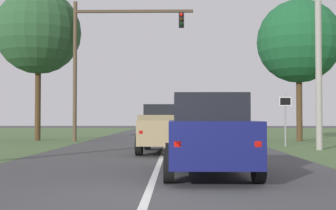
% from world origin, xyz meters
% --- Properties ---
extents(ground_plane, '(120.00, 120.00, 0.00)m').
position_xyz_m(ground_plane, '(0.00, 9.90, 0.00)').
color(ground_plane, '#424244').
extents(lane_centre_stripe, '(0.16, 37.80, 0.01)m').
position_xyz_m(lane_centre_stripe, '(0.00, -1.10, 0.00)').
color(lane_centre_stripe, white).
rests_on(lane_centre_stripe, ground_plane).
extents(red_suv_near, '(2.24, 4.84, 2.03)m').
position_xyz_m(red_suv_near, '(1.35, 3.12, 1.06)').
color(red_suv_near, navy).
rests_on(red_suv_near, ground_plane).
extents(pickup_truck_lead, '(2.45, 5.05, 1.97)m').
position_xyz_m(pickup_truck_lead, '(0.20, 10.11, 1.01)').
color(pickup_truck_lead, tan).
rests_on(pickup_truck_lead, ground_plane).
extents(traffic_light, '(7.29, 0.40, 8.50)m').
position_xyz_m(traffic_light, '(-3.84, 18.54, 5.55)').
color(traffic_light, brown).
rests_on(traffic_light, ground_plane).
extents(keep_moving_sign, '(0.60, 0.09, 2.61)m').
position_xyz_m(keep_moving_sign, '(5.99, 14.08, 1.66)').
color(keep_moving_sign, gray).
rests_on(keep_moving_sign, ground_plane).
extents(oak_tree_right, '(5.10, 5.10, 8.69)m').
position_xyz_m(oak_tree_right, '(8.07, 19.11, 6.12)').
color(oak_tree_right, '#4C351E').
rests_on(oak_tree_right, ground_plane).
extents(utility_pole_right, '(0.28, 0.28, 10.10)m').
position_xyz_m(utility_pole_right, '(6.91, 11.71, 5.05)').
color(utility_pole_right, '#9E998E').
rests_on(utility_pole_right, ground_plane).
extents(extra_tree_1, '(5.37, 5.37, 9.60)m').
position_xyz_m(extra_tree_1, '(-8.22, 19.75, 6.89)').
color(extra_tree_1, '#4C351E').
rests_on(extra_tree_1, ground_plane).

